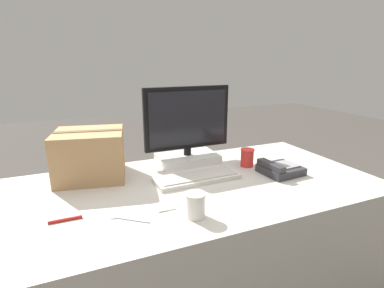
% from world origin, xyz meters
% --- Properties ---
extents(office_desk, '(1.80, 0.90, 0.73)m').
position_xyz_m(office_desk, '(0.00, 0.00, 0.37)').
color(office_desk, beige).
rests_on(office_desk, ground_plane).
extents(monitor, '(0.51, 0.22, 0.44)m').
position_xyz_m(monitor, '(0.09, 0.31, 0.91)').
color(monitor, white).
rests_on(monitor, office_desk).
extents(keyboard, '(0.43, 0.16, 0.03)m').
position_xyz_m(keyboard, '(0.03, 0.04, 0.75)').
color(keyboard, beige).
rests_on(keyboard, office_desk).
extents(desk_phone, '(0.21, 0.20, 0.07)m').
position_xyz_m(desk_phone, '(0.47, -0.05, 0.76)').
color(desk_phone, '#2D2D33').
rests_on(desk_phone, office_desk).
extents(paper_cup_left, '(0.08, 0.08, 0.10)m').
position_xyz_m(paper_cup_left, '(-0.13, -0.29, 0.78)').
color(paper_cup_left, white).
rests_on(paper_cup_left, office_desk).
extents(paper_cup_right, '(0.08, 0.08, 0.10)m').
position_xyz_m(paper_cup_right, '(0.37, 0.12, 0.78)').
color(paper_cup_right, red).
rests_on(paper_cup_right, office_desk).
extents(spoon, '(0.15, 0.12, 0.00)m').
position_xyz_m(spoon, '(-0.39, -0.19, 0.73)').
color(spoon, '#B2B2B7').
rests_on(spoon, office_desk).
extents(cardboard_box, '(0.38, 0.35, 0.25)m').
position_xyz_m(cardboard_box, '(-0.46, 0.29, 0.85)').
color(cardboard_box, tan).
rests_on(cardboard_box, office_desk).
extents(pen_marker, '(0.12, 0.01, 0.01)m').
position_xyz_m(pen_marker, '(-0.59, -0.12, 0.74)').
color(pen_marker, red).
rests_on(pen_marker, office_desk).
extents(sticky_note_pad, '(0.07, 0.07, 0.01)m').
position_xyz_m(sticky_note_pad, '(-0.21, -0.17, 0.74)').
color(sticky_note_pad, silver).
rests_on(sticky_note_pad, office_desk).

